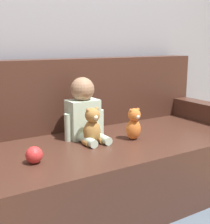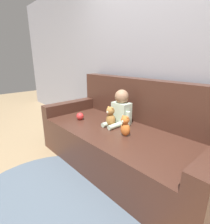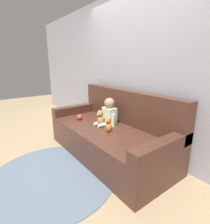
{
  "view_description": "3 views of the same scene",
  "coord_description": "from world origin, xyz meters",
  "px_view_note": "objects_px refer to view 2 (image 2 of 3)",
  "views": [
    {
      "loc": [
        -1.14,
        -1.81,
        1.14
      ],
      "look_at": [
        -0.11,
        -0.13,
        0.71
      ],
      "focal_mm": 50.0,
      "sensor_mm": 36.0,
      "label": 1
    },
    {
      "loc": [
        1.28,
        -1.43,
        1.27
      ],
      "look_at": [
        -0.17,
        -0.11,
        0.67
      ],
      "focal_mm": 28.0,
      "sensor_mm": 36.0,
      "label": 2
    },
    {
      "loc": [
        2.04,
        -1.58,
        1.47
      ],
      "look_at": [
        0.06,
        -0.1,
        0.76
      ],
      "focal_mm": 28.0,
      "sensor_mm": 36.0,
      "label": 3
    }
  ],
  "objects_px": {
    "couch": "(125,138)",
    "toy_ball": "(80,116)",
    "teddy_bear_brown": "(111,117)",
    "plush_toy_side": "(125,126)",
    "person_baby": "(121,109)"
  },
  "relations": [
    {
      "from": "couch",
      "to": "person_baby",
      "type": "height_order",
      "value": "couch"
    },
    {
      "from": "couch",
      "to": "teddy_bear_brown",
      "type": "bearing_deg",
      "value": -144.41
    },
    {
      "from": "plush_toy_side",
      "to": "toy_ball",
      "type": "distance_m",
      "value": 0.76
    },
    {
      "from": "person_baby",
      "to": "plush_toy_side",
      "type": "distance_m",
      "value": 0.37
    },
    {
      "from": "person_baby",
      "to": "toy_ball",
      "type": "xyz_separation_m",
      "value": [
        -0.47,
        -0.29,
        -0.14
      ]
    },
    {
      "from": "teddy_bear_brown",
      "to": "toy_ball",
      "type": "relative_size",
      "value": 2.55
    },
    {
      "from": "teddy_bear_brown",
      "to": "toy_ball",
      "type": "bearing_deg",
      "value": -163.67
    },
    {
      "from": "couch",
      "to": "toy_ball",
      "type": "distance_m",
      "value": 0.68
    },
    {
      "from": "teddy_bear_brown",
      "to": "plush_toy_side",
      "type": "distance_m",
      "value": 0.3
    },
    {
      "from": "person_baby",
      "to": "plush_toy_side",
      "type": "xyz_separation_m",
      "value": [
        0.28,
        -0.22,
        -0.08
      ]
    },
    {
      "from": "person_baby",
      "to": "plush_toy_side",
      "type": "relative_size",
      "value": 1.92
    },
    {
      "from": "person_baby",
      "to": "toy_ball",
      "type": "distance_m",
      "value": 0.57
    },
    {
      "from": "toy_ball",
      "to": "person_baby",
      "type": "bearing_deg",
      "value": 31.45
    },
    {
      "from": "teddy_bear_brown",
      "to": "couch",
      "type": "bearing_deg",
      "value": 35.59
    },
    {
      "from": "couch",
      "to": "toy_ball",
      "type": "bearing_deg",
      "value": -158.32
    }
  ]
}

